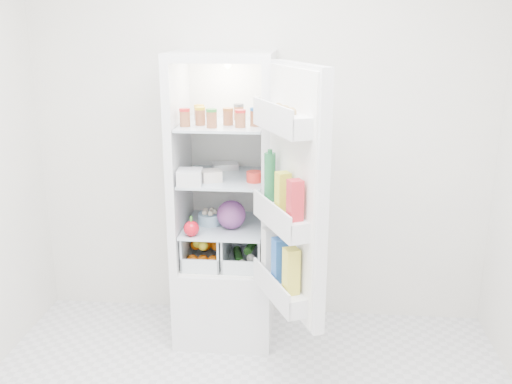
# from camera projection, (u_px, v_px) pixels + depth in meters

# --- Properties ---
(room_walls) EXTENTS (3.02, 3.02, 2.61)m
(room_walls) POSITION_uv_depth(u_px,v_px,m) (229.00, 124.00, 2.17)
(room_walls) COLOR silver
(room_walls) RESTS_ON ground
(refrigerator) EXTENTS (0.60, 0.60, 1.80)m
(refrigerator) POSITION_uv_depth(u_px,v_px,m) (226.00, 233.00, 3.64)
(refrigerator) COLOR silver
(refrigerator) RESTS_ON ground
(shelf_low) EXTENTS (0.49, 0.53, 0.01)m
(shelf_low) POSITION_uv_depth(u_px,v_px,m) (225.00, 226.00, 3.56)
(shelf_low) COLOR silver
(shelf_low) RESTS_ON refrigerator
(shelf_mid) EXTENTS (0.49, 0.53, 0.02)m
(shelf_mid) POSITION_uv_depth(u_px,v_px,m) (224.00, 178.00, 3.47)
(shelf_mid) COLOR silver
(shelf_mid) RESTS_ON refrigerator
(shelf_top) EXTENTS (0.49, 0.53, 0.02)m
(shelf_top) POSITION_uv_depth(u_px,v_px,m) (223.00, 124.00, 3.38)
(shelf_top) COLOR silver
(shelf_top) RESTS_ON refrigerator
(crisper_left) EXTENTS (0.23, 0.46, 0.22)m
(crisper_left) POSITION_uv_depth(u_px,v_px,m) (206.00, 244.00, 3.61)
(crisper_left) COLOR silver
(crisper_left) RESTS_ON refrigerator
(crisper_right) EXTENTS (0.23, 0.46, 0.22)m
(crisper_right) POSITION_uv_depth(u_px,v_px,m) (244.00, 246.00, 3.59)
(crisper_right) COLOR silver
(crisper_right) RESTS_ON refrigerator
(condiment_jars) EXTENTS (0.46, 0.34, 0.08)m
(condiment_jars) POSITION_uv_depth(u_px,v_px,m) (220.00, 117.00, 3.31)
(condiment_jars) COLOR #B21919
(condiment_jars) RESTS_ON shelf_top
(squeeze_bottle) EXTENTS (0.05, 0.05, 0.16)m
(squeeze_bottle) POSITION_uv_depth(u_px,v_px,m) (257.00, 110.00, 3.33)
(squeeze_bottle) COLOR white
(squeeze_bottle) RESTS_ON shelf_top
(tub_white) EXTENTS (0.15, 0.15, 0.09)m
(tub_white) POSITION_uv_depth(u_px,v_px,m) (190.00, 177.00, 3.29)
(tub_white) COLOR silver
(tub_white) RESTS_ON shelf_mid
(tub_cream) EXTENTS (0.14, 0.14, 0.06)m
(tub_cream) POSITION_uv_depth(u_px,v_px,m) (211.00, 176.00, 3.37)
(tub_cream) COLOR beige
(tub_cream) RESTS_ON shelf_mid
(tin_red) EXTENTS (0.10, 0.10, 0.06)m
(tin_red) POSITION_uv_depth(u_px,v_px,m) (254.00, 177.00, 3.35)
(tin_red) COLOR red
(tin_red) RESTS_ON shelf_mid
(foil_tray) EXTENTS (0.19, 0.16, 0.04)m
(foil_tray) POSITION_uv_depth(u_px,v_px,m) (225.00, 166.00, 3.64)
(foil_tray) COLOR silver
(foil_tray) RESTS_ON shelf_mid
(red_cabbage) EXTENTS (0.18, 0.18, 0.18)m
(red_cabbage) POSITION_uv_depth(u_px,v_px,m) (231.00, 215.00, 3.47)
(red_cabbage) COLOR #4D1E58
(red_cabbage) RESTS_ON shelf_low
(bell_pepper) EXTENTS (0.09, 0.09, 0.09)m
(bell_pepper) POSITION_uv_depth(u_px,v_px,m) (191.00, 229.00, 3.36)
(bell_pepper) COLOR red
(bell_pepper) RESTS_ON shelf_low
(mushroom_bowl) EXTENTS (0.18, 0.18, 0.07)m
(mushroom_bowl) POSITION_uv_depth(u_px,v_px,m) (210.00, 219.00, 3.56)
(mushroom_bowl) COLOR #8BB4D0
(mushroom_bowl) RESTS_ON shelf_low
(citrus_pile) EXTENTS (0.20, 0.31, 0.16)m
(citrus_pile) POSITION_uv_depth(u_px,v_px,m) (204.00, 250.00, 3.58)
(citrus_pile) COLOR #F0570C
(citrus_pile) RESTS_ON refrigerator
(veg_pile) EXTENTS (0.16, 0.30, 0.10)m
(veg_pile) POSITION_uv_depth(u_px,v_px,m) (245.00, 253.00, 3.60)
(veg_pile) COLOR #1F511B
(veg_pile) RESTS_ON refrigerator
(fridge_door) EXTENTS (0.39, 0.57, 1.30)m
(fridge_door) POSITION_uv_depth(u_px,v_px,m) (292.00, 200.00, 2.90)
(fridge_door) COLOR silver
(fridge_door) RESTS_ON refrigerator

